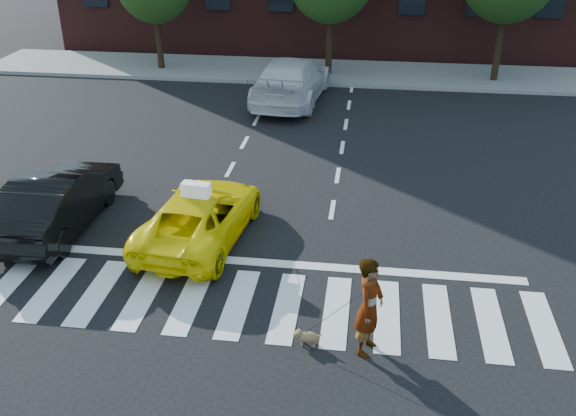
{
  "coord_description": "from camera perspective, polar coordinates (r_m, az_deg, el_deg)",
  "views": [
    {
      "loc": [
        2.44,
        -10.47,
        7.68
      ],
      "look_at": [
        0.73,
        2.23,
        1.1
      ],
      "focal_mm": 40.0,
      "sensor_mm": 36.0,
      "label": 1
    }
  ],
  "objects": [
    {
      "name": "dog",
      "position": [
        12.05,
        1.65,
        -11.36
      ],
      "size": [
        0.54,
        0.22,
        0.31
      ],
      "rotation": [
        0.0,
        0.0,
        -0.05
      ],
      "color": "olive",
      "rests_on": "ground"
    },
    {
      "name": "sidewalk_far",
      "position": [
        29.09,
        2.66,
        12.0
      ],
      "size": [
        30.0,
        4.0,
        0.15
      ],
      "primitive_type": "cube",
      "color": "slate",
      "rests_on": "ground"
    },
    {
      "name": "ground",
      "position": [
        13.22,
        -4.46,
        -8.45
      ],
      "size": [
        120.0,
        120.0,
        0.0
      ],
      "primitive_type": "plane",
      "color": "black",
      "rests_on": "ground"
    },
    {
      "name": "black_sedan",
      "position": [
        16.59,
        -19.81,
        0.75
      ],
      "size": [
        1.58,
        4.52,
        1.49
      ],
      "primitive_type": "imported",
      "rotation": [
        0.0,
        0.0,
        3.14
      ],
      "color": "black",
      "rests_on": "ground"
    },
    {
      "name": "crosswalk",
      "position": [
        13.21,
        -4.46,
        -8.43
      ],
      "size": [
        13.0,
        2.4,
        0.01
      ],
      "primitive_type": "cube",
      "color": "silver",
      "rests_on": "ground"
    },
    {
      "name": "white_suv",
      "position": [
        25.06,
        0.29,
        11.34
      ],
      "size": [
        2.84,
        5.98,
        1.68
      ],
      "primitive_type": "imported",
      "rotation": [
        0.0,
        0.0,
        3.06
      ],
      "color": "silver",
      "rests_on": "ground"
    },
    {
      "name": "taxi",
      "position": [
        15.27,
        -7.79,
        -0.67
      ],
      "size": [
        2.51,
        4.61,
        1.23
      ],
      "primitive_type": "imported",
      "rotation": [
        0.0,
        0.0,
        3.03
      ],
      "color": "#F8E005",
      "rests_on": "ground"
    },
    {
      "name": "woman",
      "position": [
        11.53,
        7.26,
        -8.68
      ],
      "size": [
        0.66,
        0.81,
        1.93
      ],
      "primitive_type": "imported",
      "rotation": [
        0.0,
        0.0,
        1.25
      ],
      "color": "#999999",
      "rests_on": "ground"
    },
    {
      "name": "stop_line",
      "position": [
        14.51,
        -3.18,
        -4.79
      ],
      "size": [
        12.0,
        0.3,
        0.01
      ],
      "primitive_type": "cube",
      "color": "silver",
      "rests_on": "ground"
    },
    {
      "name": "taxi_sign",
      "position": [
        14.75,
        -8.17,
        1.63
      ],
      "size": [
        0.68,
        0.35,
        0.32
      ],
      "primitive_type": "cube",
      "rotation": [
        0.0,
        0.0,
        3.03
      ],
      "color": "white",
      "rests_on": "taxi"
    }
  ]
}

